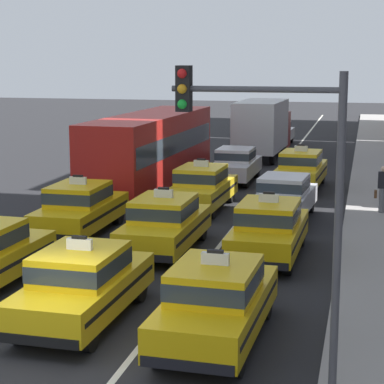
% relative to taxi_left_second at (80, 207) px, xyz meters
% --- Properties ---
extents(ground_plane, '(160.00, 160.00, 0.00)m').
position_rel_taxi_left_second_xyz_m(ground_plane, '(3.13, -9.39, -0.88)').
color(ground_plane, '#232326').
extents(lane_stripe_left_center, '(0.14, 80.00, 0.01)m').
position_rel_taxi_left_second_xyz_m(lane_stripe_left_center, '(1.53, 10.61, -0.87)').
color(lane_stripe_left_center, silver).
rests_on(lane_stripe_left_center, ground).
extents(lane_stripe_center_right, '(0.14, 80.00, 0.01)m').
position_rel_taxi_left_second_xyz_m(lane_stripe_center_right, '(4.73, 10.61, -0.87)').
color(lane_stripe_center_right, silver).
rests_on(lane_stripe_center_right, ground).
extents(taxi_left_second, '(1.82, 4.56, 1.96)m').
position_rel_taxi_left_second_xyz_m(taxi_left_second, '(0.00, 0.00, 0.00)').
color(taxi_left_second, black).
rests_on(taxi_left_second, ground).
extents(bus_left_third, '(2.91, 11.28, 3.22)m').
position_rel_taxi_left_second_xyz_m(bus_left_third, '(-0.18, 8.66, 0.94)').
color(bus_left_third, black).
rests_on(bus_left_third, ground).
extents(taxi_center_nearest, '(1.90, 4.59, 1.96)m').
position_rel_taxi_left_second_xyz_m(taxi_center_nearest, '(3.11, -7.51, 0.00)').
color(taxi_center_nearest, black).
rests_on(taxi_center_nearest, ground).
extents(taxi_center_second, '(1.86, 4.58, 1.96)m').
position_rel_taxi_left_second_xyz_m(taxi_center_second, '(3.28, -1.50, 0.00)').
color(taxi_center_second, black).
rests_on(taxi_center_second, ground).
extents(taxi_center_third, '(1.96, 4.62, 1.96)m').
position_rel_taxi_left_second_xyz_m(taxi_center_third, '(3.02, 4.63, 0.00)').
color(taxi_center_third, black).
rests_on(taxi_center_third, ground).
extents(sedan_center_fourth, '(1.81, 4.32, 1.58)m').
position_rel_taxi_left_second_xyz_m(sedan_center_fourth, '(3.19, 10.95, -0.03)').
color(sedan_center_fourth, black).
rests_on(sedan_center_fourth, ground).
extents(box_truck_center_fifth, '(2.49, 7.04, 3.27)m').
position_rel_taxi_left_second_xyz_m(box_truck_center_fifth, '(3.28, 19.16, 0.90)').
color(box_truck_center_fifth, black).
rests_on(box_truck_center_fifth, ground).
extents(sedan_center_sixth, '(1.88, 4.35, 1.58)m').
position_rel_taxi_left_second_xyz_m(sedan_center_sixth, '(3.32, 25.48, -0.03)').
color(sedan_center_sixth, black).
rests_on(sedan_center_sixth, ground).
extents(taxi_right_nearest, '(1.94, 4.61, 1.96)m').
position_rel_taxi_left_second_xyz_m(taxi_right_nearest, '(6.16, -7.94, 0.00)').
color(taxi_right_nearest, black).
rests_on(taxi_right_nearest, ground).
extents(taxi_right_second, '(1.89, 4.59, 1.96)m').
position_rel_taxi_left_second_xyz_m(taxi_right_second, '(6.37, -1.48, 0.00)').
color(taxi_right_second, black).
rests_on(taxi_right_second, ground).
extents(sedan_right_third, '(2.05, 4.41, 1.58)m').
position_rel_taxi_left_second_xyz_m(sedan_right_third, '(6.22, 3.67, -0.03)').
color(sedan_right_third, black).
rests_on(sedan_right_third, ground).
extents(taxi_right_fourth, '(2.03, 4.64, 1.96)m').
position_rel_taxi_left_second_xyz_m(taxi_right_fourth, '(6.25, 9.93, 0.00)').
color(taxi_right_fourth, black).
rests_on(taxi_right_fourth, ground).
extents(pedestrian_near_crosswalk, '(0.47, 0.24, 1.69)m').
position_rel_taxi_left_second_xyz_m(pedestrian_near_crosswalk, '(9.61, 4.96, 0.12)').
color(pedestrian_near_crosswalk, slate).
rests_on(pedestrian_near_crosswalk, sidewalk_curb).
extents(traffic_light_pole, '(2.87, 0.33, 5.58)m').
position_rel_taxi_left_second_xyz_m(traffic_light_pole, '(7.62, -9.86, 2.94)').
color(traffic_light_pole, '#47474C').
rests_on(traffic_light_pole, ground).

